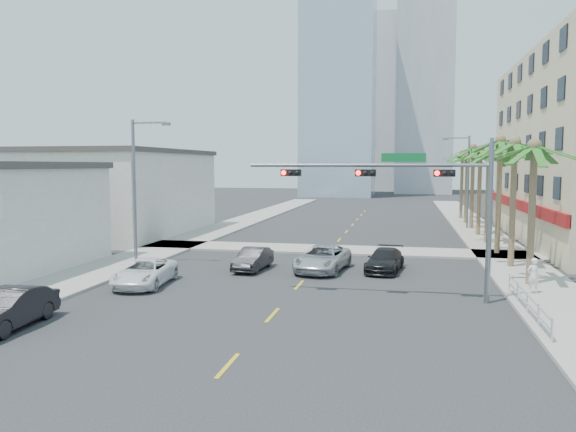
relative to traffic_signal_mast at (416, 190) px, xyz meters
The scene contains 26 objects.
ground 11.06m from the traffic_signal_mast, 126.03° to the right, with size 260.00×260.00×0.00m, color #262628.
sidewalk_right 14.44m from the traffic_signal_mast, 62.71° to the left, with size 4.00×120.00×0.15m, color gray.
sidewalk_left 22.05m from the traffic_signal_mast, 145.89° to the left, with size 4.00×120.00×0.15m, color gray.
sidewalk_cross 15.99m from the traffic_signal_mast, 112.38° to the left, with size 80.00×4.00×0.15m, color gray.
building_left_far 32.30m from the traffic_signal_mast, 141.59° to the left, with size 11.00×18.00×7.20m, color beige.
tower_far_left 90.14m from the traffic_signal_mast, 99.00° to the left, with size 14.00×14.00×48.00m, color #99B2C6.
tower_far_right 105.10m from the traffic_signal_mast, 88.20° to the left, with size 12.00×12.00×60.00m, color #ADADB2.
tower_far_center 118.45m from the traffic_signal_mast, 94.29° to the left, with size 16.00×16.00×42.00m, color #ADADB2.
traffic_signal_mast is the anchor object (origin of this frame).
palm_tree_0 7.37m from the traffic_signal_mast, 34.84° to the left, with size 4.80×4.80×7.80m.
palm_tree_1 11.18m from the traffic_signal_mast, 57.84° to the left, with size 4.80×4.80×8.16m.
palm_tree_2 15.81m from the traffic_signal_mast, 68.07° to the left, with size 4.80×4.80×8.52m.
palm_tree_3 20.59m from the traffic_signal_mast, 73.51° to the left, with size 4.80×4.80×7.80m.
palm_tree_4 25.63m from the traffic_signal_mast, 76.83° to the left, with size 4.80×4.80×8.16m.
palm_tree_5 30.72m from the traffic_signal_mast, 79.05° to the left, with size 4.80×4.80×8.52m.
palm_tree_6 35.78m from the traffic_signal_mast, 80.63° to the left, with size 4.80×4.80×7.80m.
palm_tree_7 40.93m from the traffic_signal_mast, 81.82° to the left, with size 4.80×4.80×8.16m.
streetlight_left 17.84m from the traffic_signal_mast, 160.18° to the left, with size 2.55×0.25×9.00m.
streetlight_right 30.50m from the traffic_signal_mast, 80.16° to the left, with size 2.55×0.25×9.00m.
guardrail 6.59m from the traffic_signal_mast, 23.39° to the right, with size 0.08×8.08×1.00m.
car_parked_mid 17.62m from the traffic_signal_mast, 152.74° to the right, with size 1.59×4.56×1.50m, color black.
car_parked_far 14.28m from the traffic_signal_mast, behind, with size 2.26×4.91×1.36m, color white.
car_lane_left 11.69m from the traffic_signal_mast, 148.69° to the left, with size 1.39×3.98×1.31m, color black.
car_lane_center 9.13m from the traffic_signal_mast, 129.92° to the left, with size 2.47×5.36×1.49m, color silver.
car_lane_right 8.26m from the traffic_signal_mast, 103.03° to the left, with size 1.85×4.54×1.32m, color black.
pedestrian 7.14m from the traffic_signal_mast, 19.14° to the left, with size 0.61×0.40×1.69m, color white.
Camera 1 is at (5.29, -18.17, 6.21)m, focal length 35.00 mm.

